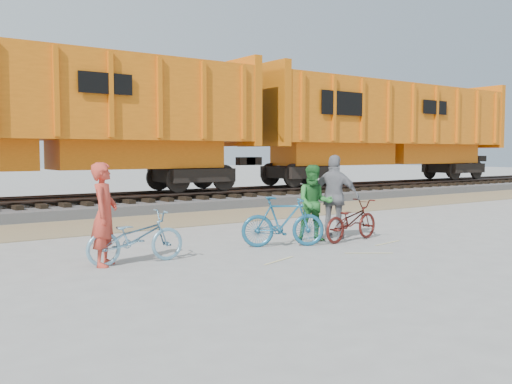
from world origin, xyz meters
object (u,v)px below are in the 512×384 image
at_px(bicycle_blue, 136,237).
at_px(person_man, 314,203).
at_px(person_woman, 335,197).
at_px(bicycle_teal, 283,222).
at_px(hopper_car_center, 41,114).
at_px(person_solo, 104,214).
at_px(bicycle_maroon, 351,220).
at_px(hopper_car_right, 386,127).

bearing_deg(bicycle_blue, person_man, -84.94).
xyz_separation_m(person_man, person_woman, (0.53, -0.06, 0.10)).
bearing_deg(bicycle_teal, person_man, -51.34).
distance_m(hopper_car_center, person_solo, 8.84).
xyz_separation_m(hopper_car_center, person_solo, (-1.32, -8.47, -2.15)).
height_order(bicycle_blue, person_woman, person_woman).
xyz_separation_m(bicycle_blue, person_solo, (-0.50, 0.10, 0.41)).
height_order(hopper_car_center, person_woman, hopper_car_center).
height_order(person_solo, person_man, person_solo).
height_order(bicycle_maroon, person_man, person_man).
xyz_separation_m(hopper_car_right, bicycle_blue, (-15.82, -8.57, -2.56)).
bearing_deg(person_solo, person_woman, -54.39).
height_order(bicycle_blue, person_solo, person_solo).
height_order(bicycle_teal, bicycle_maroon, bicycle_teal).
bearing_deg(bicycle_blue, bicycle_maroon, -90.71).
relative_size(hopper_car_right, bicycle_maroon, 8.48).
height_order(hopper_car_right, bicycle_teal, hopper_car_right).
xyz_separation_m(hopper_car_right, person_man, (-11.75, -8.48, -2.20)).
relative_size(bicycle_blue, person_woman, 0.93).
height_order(hopper_car_right, person_man, hopper_car_right).
height_order(bicycle_blue, bicycle_maroon, bicycle_blue).
distance_m(hopper_car_right, bicycle_maroon, 14.50).
height_order(bicycle_teal, person_man, person_man).
bearing_deg(bicycle_blue, bicycle_teal, -88.27).
relative_size(hopper_car_right, person_woman, 7.71).
relative_size(bicycle_teal, person_solo, 0.97).
distance_m(bicycle_teal, person_woman, 1.59).
xyz_separation_m(hopper_car_right, person_solo, (-16.32, -8.47, -2.15)).
bearing_deg(person_woman, bicycle_maroon, 162.05).
distance_m(bicycle_teal, person_solo, 3.60).
bearing_deg(person_man, bicycle_maroon, -1.64).
relative_size(person_man, person_woman, 0.88).
bearing_deg(person_solo, person_man, -53.73).
distance_m(bicycle_blue, person_woman, 4.62).
relative_size(person_solo, person_woman, 0.94).
bearing_deg(person_woman, hopper_car_right, -84.70).
bearing_deg(bicycle_teal, hopper_car_right, -28.39).
bearing_deg(bicycle_maroon, person_man, 45.78).
distance_m(bicycle_teal, bicycle_maroon, 1.65).
bearing_deg(hopper_car_right, hopper_car_center, 180.00).
bearing_deg(hopper_car_center, hopper_car_right, 0.00).
xyz_separation_m(bicycle_maroon, person_solo, (-5.20, 0.47, 0.42)).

